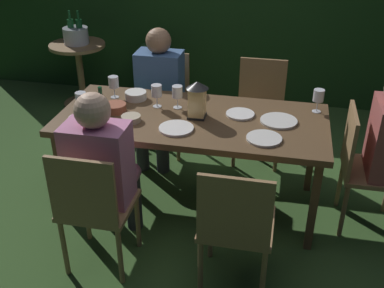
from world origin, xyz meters
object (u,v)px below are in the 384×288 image
(plate_b, at_px, (176,128))
(potted_plant_by_hedge, at_px, (154,70))
(wine_glass_e, at_px, (319,97))
(plate_d, at_px, (279,121))
(chair_side_left_a, at_px, (93,205))
(wine_glass_a, at_px, (157,92))
(side_table, at_px, (79,64))
(plate_c, at_px, (240,114))
(bowl_salad, at_px, (131,118))
(chair_head_far, at_px, (363,165))
(bowl_dip, at_px, (78,120))
(chair_side_right_b, at_px, (260,106))
(ice_bucket, at_px, (76,34))
(bowl_olives, at_px, (136,95))
(wine_glass_d, at_px, (177,93))
(chair_side_left_b, at_px, (236,224))
(green_bottle_on_table, at_px, (102,112))
(dining_table, at_px, (192,124))
(plate_a, at_px, (264,138))
(wine_glass_c, at_px, (81,99))
(person_in_blue, at_px, (158,90))
(lantern_centerpiece, at_px, (197,98))
(chair_side_right_a, at_px, (165,98))
(wine_glass_b, at_px, (114,83))

(plate_b, relative_size, potted_plant_by_hedge, 0.32)
(wine_glass_e, bearing_deg, plate_d, -139.14)
(chair_side_left_a, relative_size, wine_glass_a, 5.15)
(wine_glass_a, relative_size, side_table, 0.24)
(chair_side_left_a, bearing_deg, plate_c, 50.68)
(chair_side_left_a, distance_m, bowl_salad, 0.71)
(chair_head_far, xyz_separation_m, bowl_dip, (-1.93, -0.27, 0.27))
(chair_side_right_b, relative_size, ice_bucket, 2.53)
(bowl_olives, bearing_deg, wine_glass_d, -14.28)
(chair_side_left_b, bearing_deg, chair_side_left_a, 180.00)
(green_bottle_on_table, xyz_separation_m, bowl_dip, (-0.19, 0.00, -0.08))
(chair_side_left_b, height_order, bowl_dip, chair_side_left_b)
(dining_table, xyz_separation_m, plate_a, (0.52, -0.23, 0.06))
(plate_d, xyz_separation_m, side_table, (-2.17, 1.50, -0.27))
(chair_side_left_a, height_order, chair_head_far, same)
(chair_side_left_b, xyz_separation_m, green_bottle_on_table, (-0.97, 0.54, 0.35))
(chair_head_far, bearing_deg, chair_side_left_b, -133.26)
(chair_side_left_b, relative_size, chair_head_far, 1.00)
(wine_glass_c, bearing_deg, person_in_blue, 65.45)
(chair_side_left_a, distance_m, ice_bucket, 2.65)
(plate_d, bearing_deg, green_bottle_on_table, -164.03)
(chair_head_far, bearing_deg, ice_bucket, 150.71)
(chair_side_right_b, bearing_deg, wine_glass_e, -51.46)
(chair_side_right_b, relative_size, lantern_centerpiece, 3.28)
(lantern_centerpiece, relative_size, wine_glass_a, 1.57)
(lantern_centerpiece, distance_m, wine_glass_a, 0.34)
(wine_glass_a, distance_m, plate_c, 0.62)
(chair_side_left_a, bearing_deg, chair_head_far, 26.76)
(plate_c, distance_m, bowl_dip, 1.13)
(chair_head_far, distance_m, bowl_salad, 1.62)
(chair_side_left_b, bearing_deg, person_in_blue, 120.62)
(chair_side_right_a, height_order, lantern_centerpiece, lantern_centerpiece)
(plate_d, xyz_separation_m, potted_plant_by_hedge, (-1.38, 1.63, -0.32))
(chair_side_right_b, height_order, bowl_dip, chair_side_right_b)
(wine_glass_a, distance_m, wine_glass_e, 1.15)
(wine_glass_a, bearing_deg, bowl_olives, 152.85)
(wine_glass_d, distance_m, potted_plant_by_hedge, 1.74)
(bowl_dip, bearing_deg, wine_glass_b, 80.22)
(dining_table, relative_size, plate_a, 8.27)
(chair_head_far, bearing_deg, wine_glass_a, 175.41)
(chair_side_left_a, distance_m, chair_head_far, 1.81)
(person_in_blue, bearing_deg, dining_table, -55.58)
(wine_glass_b, xyz_separation_m, potted_plant_by_hedge, (-0.13, 1.47, -0.43))
(chair_side_left_b, bearing_deg, ice_bucket, 130.18)
(plate_d, bearing_deg, person_in_blue, 150.92)
(chair_side_left_b, distance_m, potted_plant_by_hedge, 2.78)
(ice_bucket, bearing_deg, chair_side_left_b, -49.82)
(wine_glass_c, height_order, plate_a, wine_glass_c)
(green_bottle_on_table, bearing_deg, bowl_dip, 178.49)
(wine_glass_a, height_order, wine_glass_b, same)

